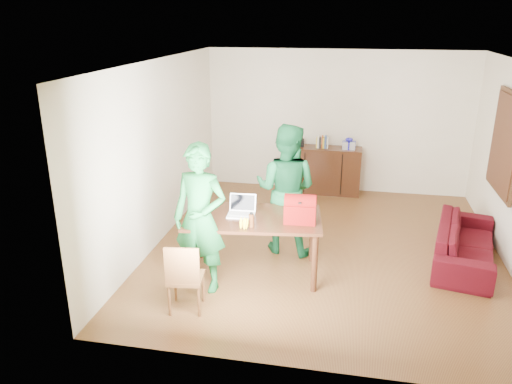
% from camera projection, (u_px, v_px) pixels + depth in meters
% --- Properties ---
extents(room, '(5.20, 5.70, 2.90)m').
position_uv_depth(room, '(330.00, 161.00, 7.12)').
color(room, '#4C2413').
rests_on(room, ground).
extents(table, '(1.86, 1.19, 0.82)m').
position_uv_depth(table, '(253.00, 224.00, 6.49)').
color(table, black).
rests_on(table, ground).
extents(chair, '(0.44, 0.43, 0.87)m').
position_uv_depth(chair, '(186.00, 290.00, 5.82)').
color(chair, brown).
rests_on(chair, ground).
extents(person_near, '(0.74, 0.54, 1.88)m').
position_uv_depth(person_near, '(200.00, 219.00, 6.07)').
color(person_near, '#16632A').
rests_on(person_near, ground).
extents(person_far, '(1.03, 0.87, 1.89)m').
position_uv_depth(person_far, '(286.00, 189.00, 7.10)').
color(person_far, '#145D30').
rests_on(person_far, ground).
extents(laptop, '(0.36, 0.27, 0.25)m').
position_uv_depth(laptop, '(241.00, 213.00, 6.46)').
color(laptop, white).
rests_on(laptop, table).
extents(bananas, '(0.17, 0.13, 0.06)m').
position_uv_depth(bananas, '(244.00, 227.00, 6.08)').
color(bananas, gold).
rests_on(bananas, table).
extents(bottle, '(0.08, 0.08, 0.19)m').
position_uv_depth(bottle, '(251.00, 220.00, 6.11)').
color(bottle, '#592D14').
rests_on(bottle, table).
extents(red_bag, '(0.40, 0.24, 0.29)m').
position_uv_depth(red_bag, '(300.00, 211.00, 6.23)').
color(red_bag, maroon).
rests_on(red_bag, table).
extents(sofa, '(1.12, 2.02, 0.56)m').
position_uv_depth(sofa, '(465.00, 243.00, 6.96)').
color(sofa, '#330606').
rests_on(sofa, ground).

